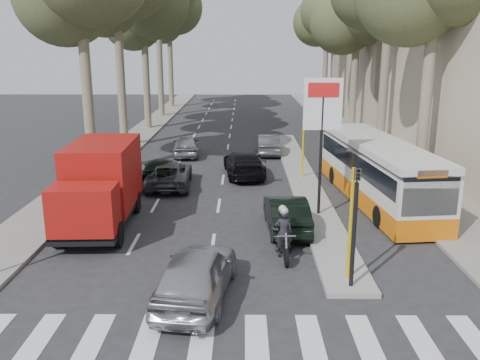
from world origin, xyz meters
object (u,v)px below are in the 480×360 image
object	(u,v)px
silver_hatchback	(196,274)
motorcycle	(283,233)
city_bus	(377,169)
dark_hatchback	(286,213)
red_truck	(101,184)

from	to	relation	value
silver_hatchback	motorcycle	distance (m)	4.00
city_bus	motorcycle	size ratio (longest dim) A/B	5.19
silver_hatchback	city_bus	xyz separation A→B (m)	(7.22, 9.25, 0.71)
dark_hatchback	silver_hatchback	bearing A→B (deg)	59.11
dark_hatchback	motorcycle	world-z (taller)	motorcycle
silver_hatchback	red_truck	size ratio (longest dim) A/B	0.72
silver_hatchback	dark_hatchback	bearing A→B (deg)	-110.20
silver_hatchback	city_bus	distance (m)	11.75
dark_hatchback	city_bus	bearing A→B (deg)	-141.59
red_truck	city_bus	distance (m)	11.88
dark_hatchback	motorcycle	xyz separation A→B (m)	(-0.31, -2.40, 0.13)
silver_hatchback	red_truck	xyz separation A→B (m)	(-4.17, 5.88, 0.94)
dark_hatchback	city_bus	distance (m)	5.80
silver_hatchback	city_bus	bearing A→B (deg)	-120.17
silver_hatchback	dark_hatchback	size ratio (longest dim) A/B	1.08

